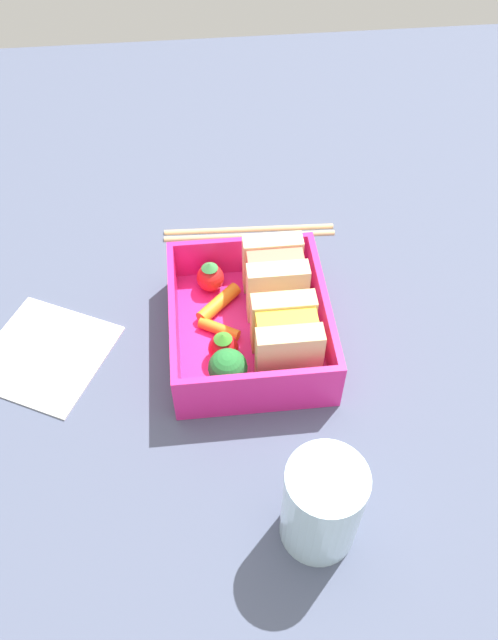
# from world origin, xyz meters

# --- Properties ---
(ground_plane) EXTENTS (1.20, 1.20, 0.02)m
(ground_plane) POSITION_xyz_m (0.00, 0.00, -0.01)
(ground_plane) COLOR #485068
(bento_tray) EXTENTS (0.17, 0.14, 0.01)m
(bento_tray) POSITION_xyz_m (0.00, 0.00, 0.01)
(bento_tray) COLOR #EA2482
(bento_tray) RESTS_ON ground_plane
(bento_rim) EXTENTS (0.17, 0.14, 0.04)m
(bento_rim) POSITION_xyz_m (0.00, 0.00, 0.03)
(bento_rim) COLOR #EA2482
(bento_rim) RESTS_ON bento_tray
(sandwich_left) EXTENTS (0.06, 0.06, 0.06)m
(sandwich_left) POSITION_xyz_m (-0.04, 0.03, 0.04)
(sandwich_left) COLOR beige
(sandwich_left) RESTS_ON bento_tray
(sandwich_center_left) EXTENTS (0.06, 0.06, 0.06)m
(sandwich_center_left) POSITION_xyz_m (0.04, 0.03, 0.04)
(sandwich_center_left) COLOR #E3BE82
(sandwich_center_left) RESTS_ON bento_tray
(strawberry_far_left) EXTENTS (0.03, 0.03, 0.03)m
(strawberry_far_left) POSITION_xyz_m (-0.06, -0.03, 0.03)
(strawberry_far_left) COLOR red
(strawberry_far_left) RESTS_ON bento_tray
(carrot_stick_far_left) EXTENTS (0.04, 0.04, 0.01)m
(carrot_stick_far_left) POSITION_xyz_m (-0.03, -0.03, 0.02)
(carrot_stick_far_left) COLOR orange
(carrot_stick_far_left) RESTS_ON bento_tray
(carrot_stick_left) EXTENTS (0.03, 0.04, 0.01)m
(carrot_stick_left) POSITION_xyz_m (0.00, -0.03, 0.02)
(carrot_stick_left) COLOR orange
(carrot_stick_left) RESTS_ON bento_tray
(strawberry_left) EXTENTS (0.03, 0.03, 0.03)m
(strawberry_left) POSITION_xyz_m (0.03, -0.03, 0.03)
(strawberry_left) COLOR red
(strawberry_left) RESTS_ON bento_tray
(broccoli_floret) EXTENTS (0.03, 0.03, 0.05)m
(broccoli_floret) POSITION_xyz_m (0.06, -0.02, 0.04)
(broccoli_floret) COLOR #90D25B
(broccoli_floret) RESTS_ON bento_tray
(chopstick_pair) EXTENTS (0.03, 0.19, 0.01)m
(chopstick_pair) POSITION_xyz_m (-0.15, 0.02, 0.00)
(chopstick_pair) COLOR tan
(chopstick_pair) RESTS_ON ground_plane
(drinking_glass) EXTENTS (0.06, 0.06, 0.09)m
(drinking_glass) POSITION_xyz_m (0.19, 0.03, 0.04)
(drinking_glass) COLOR silver
(drinking_glass) RESTS_ON ground_plane
(folded_napkin) EXTENTS (0.15, 0.15, 0.00)m
(folded_napkin) POSITION_xyz_m (-0.00, -0.19, 0.00)
(folded_napkin) COLOR white
(folded_napkin) RESTS_ON ground_plane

